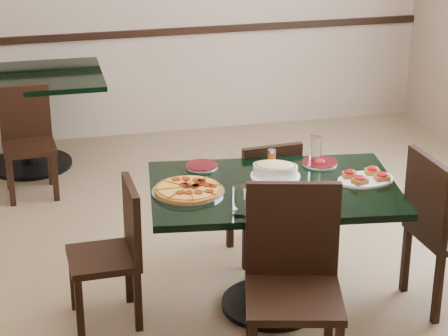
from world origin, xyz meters
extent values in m
plane|color=brown|center=(0.00, 0.00, 0.00)|extent=(5.50, 5.50, 0.00)
plane|color=tan|center=(0.00, -2.75, 1.40)|extent=(5.00, 0.00, 5.00)
cube|color=black|center=(0.00, 2.73, 0.90)|extent=(5.00, 0.03, 0.06)
cube|color=black|center=(0.28, -0.33, 0.73)|extent=(1.44, 1.03, 0.04)
cylinder|color=black|center=(0.28, -0.33, 0.35)|extent=(0.11, 0.11, 0.71)
cylinder|color=black|center=(0.28, -0.33, 0.01)|extent=(0.57, 0.57, 0.03)
cube|color=black|center=(-1.00, 2.19, 0.73)|extent=(1.22, 0.89, 0.04)
cylinder|color=black|center=(-1.00, 2.19, 0.35)|extent=(0.13, 0.13, 0.71)
cylinder|color=black|center=(-1.00, 2.19, 0.01)|extent=(0.66, 0.66, 0.03)
cube|color=black|center=(0.39, 0.31, 0.38)|extent=(0.40, 0.40, 0.04)
cube|color=black|center=(0.40, 0.14, 0.60)|extent=(0.38, 0.07, 0.40)
cube|color=black|center=(0.54, 0.47, 0.18)|extent=(0.04, 0.04, 0.36)
cube|color=black|center=(0.56, 0.16, 0.18)|extent=(0.04, 0.04, 0.36)
cube|color=black|center=(0.22, 0.45, 0.18)|extent=(0.04, 0.04, 0.36)
cube|color=black|center=(0.25, 0.14, 0.18)|extent=(0.04, 0.04, 0.36)
cube|color=black|center=(0.17, -1.04, 0.47)|extent=(0.56, 0.56, 0.04)
cube|color=black|center=(0.22, -0.83, 0.74)|extent=(0.46, 0.15, 0.49)
cube|color=black|center=(0.02, -0.79, 0.23)|extent=(0.05, 0.05, 0.45)
cube|color=black|center=(0.41, -0.89, 0.23)|extent=(0.05, 0.05, 0.45)
cube|color=black|center=(1.09, -0.52, 0.69)|extent=(0.07, 0.43, 0.46)
cube|color=black|center=(1.11, -0.71, 0.21)|extent=(0.04, 0.04, 0.42)
cube|color=black|center=(1.09, -0.34, 0.21)|extent=(0.04, 0.04, 0.42)
cube|color=black|center=(-0.66, -0.25, 0.38)|extent=(0.39, 0.39, 0.04)
cube|color=black|center=(-0.49, -0.24, 0.60)|extent=(0.05, 0.38, 0.40)
cube|color=black|center=(-0.82, -0.09, 0.18)|extent=(0.04, 0.04, 0.36)
cube|color=black|center=(-0.51, -0.08, 0.18)|extent=(0.04, 0.04, 0.36)
cube|color=black|center=(-0.81, -0.41, 0.18)|extent=(0.04, 0.04, 0.36)
cube|color=black|center=(-0.50, -0.40, 0.18)|extent=(0.04, 0.04, 0.36)
cube|color=black|center=(-1.00, 1.61, 0.38)|extent=(0.39, 0.39, 0.04)
cube|color=black|center=(-1.01, 1.77, 0.60)|extent=(0.37, 0.06, 0.40)
cube|color=black|center=(-1.15, 1.44, 0.18)|extent=(0.04, 0.04, 0.36)
cube|color=black|center=(-1.16, 1.75, 0.18)|extent=(0.04, 0.04, 0.36)
cube|color=black|center=(-0.83, 1.46, 0.18)|extent=(0.04, 0.04, 0.36)
cube|color=black|center=(-0.85, 1.77, 0.18)|extent=(0.04, 0.04, 0.36)
cylinder|color=#B3B4BA|center=(-0.20, -0.31, 0.76)|extent=(0.39, 0.39, 0.01)
cylinder|color=#9B6821|center=(-0.20, -0.31, 0.77)|extent=(0.36, 0.36, 0.02)
cylinder|color=#C58129|center=(-0.20, -0.31, 0.78)|extent=(0.32, 0.32, 0.01)
cylinder|color=white|center=(0.32, -0.20, 0.76)|extent=(0.28, 0.28, 0.01)
ellipsoid|color=beige|center=(0.32, -0.20, 0.82)|extent=(0.26, 0.22, 0.04)
ellipsoid|color=#B76F32|center=(0.39, -0.59, 0.81)|extent=(0.23, 0.17, 0.09)
cylinder|color=white|center=(0.13, -0.66, 0.76)|extent=(0.16, 0.16, 0.01)
cylinder|color=#360307|center=(0.13, -0.66, 0.76)|extent=(0.16, 0.16, 0.00)
cylinder|color=white|center=(0.62, -0.08, 0.76)|extent=(0.20, 0.20, 0.01)
cylinder|color=#360307|center=(0.62, -0.08, 0.76)|extent=(0.20, 0.20, 0.00)
ellipsoid|color=#AA080C|center=(0.62, -0.08, 0.77)|extent=(0.06, 0.06, 0.03)
cylinder|color=white|center=(-0.05, 0.04, 0.76)|extent=(0.18, 0.18, 0.01)
cylinder|color=#360307|center=(-0.05, 0.04, 0.76)|extent=(0.19, 0.19, 0.00)
cube|color=white|center=(0.11, -0.63, 0.75)|extent=(0.16, 0.16, 0.00)
cube|color=#B3B4BA|center=(0.13, -0.63, 0.76)|extent=(0.02, 0.14, 0.00)
cylinder|color=white|center=(0.62, -0.02, 0.82)|extent=(0.07, 0.07, 0.15)
cylinder|color=white|center=(0.00, -0.64, 0.83)|extent=(0.08, 0.08, 0.16)
cylinder|color=#B14612|center=(0.36, 0.00, 0.79)|extent=(0.05, 0.05, 0.07)
cylinder|color=#B3B4BA|center=(0.36, 0.00, 0.83)|extent=(0.05, 0.05, 0.01)
camera|label=1|loc=(-1.00, -4.49, 2.63)|focal=70.00mm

